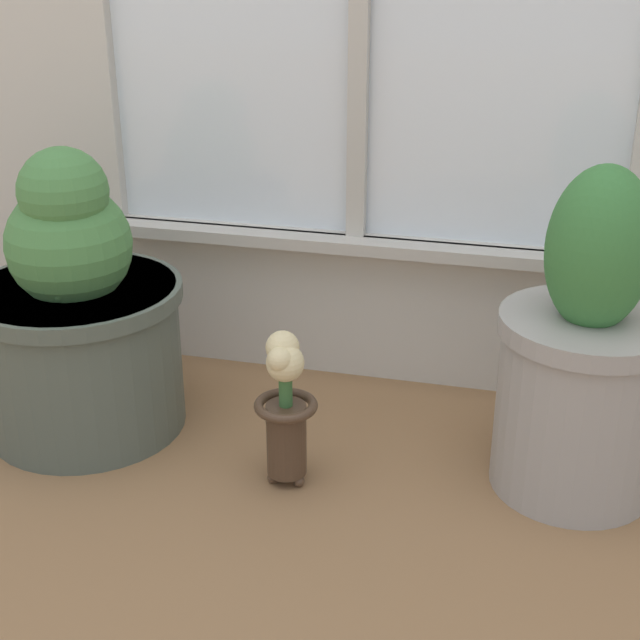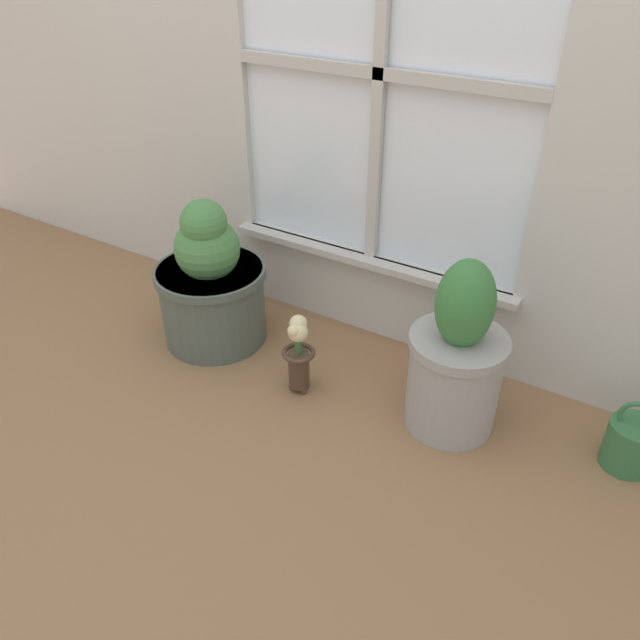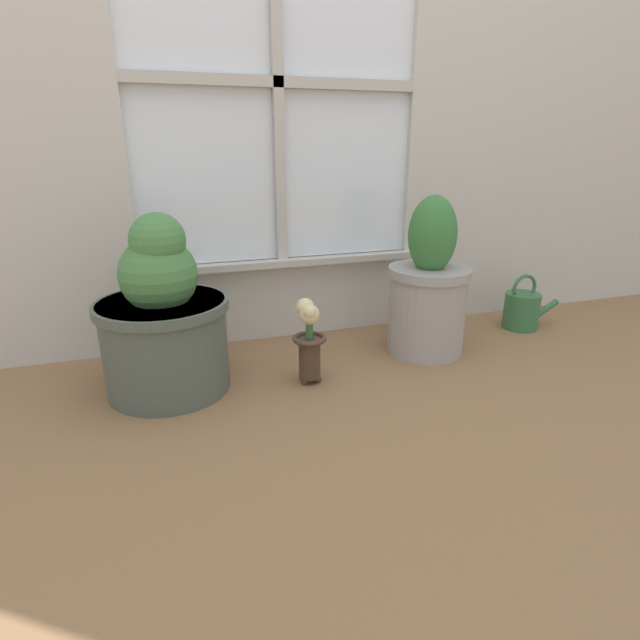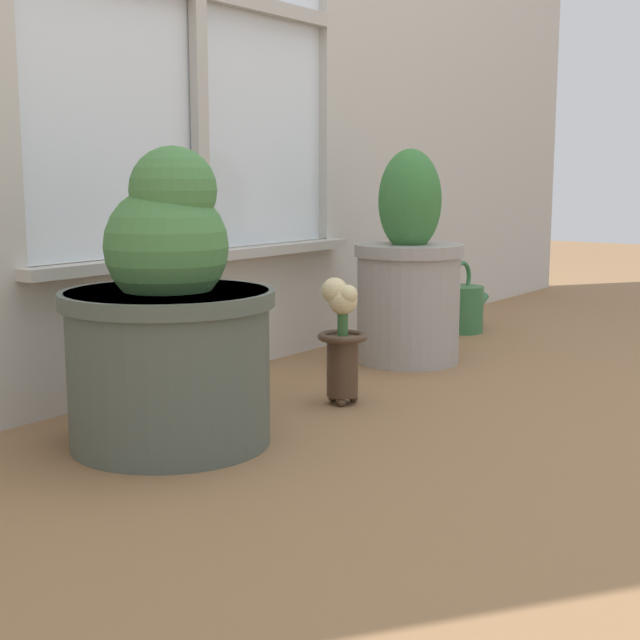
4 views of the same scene
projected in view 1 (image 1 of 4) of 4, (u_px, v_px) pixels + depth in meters
The scene contains 4 objects.
ground_plane at pixel (286, 514), 1.44m from camera, with size 10.00×10.00×0.00m, color olive.
potted_plant_left at pixel (78, 320), 1.62m from camera, with size 0.38×0.38×0.54m.
potted_plant_right at pixel (584, 364), 1.43m from camera, with size 0.28×0.28×0.55m.
flower_vase at pixel (285, 404), 1.47m from camera, with size 0.11×0.11×0.27m.
Camera 1 is at (0.35, -1.14, 0.87)m, focal length 50.00 mm.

